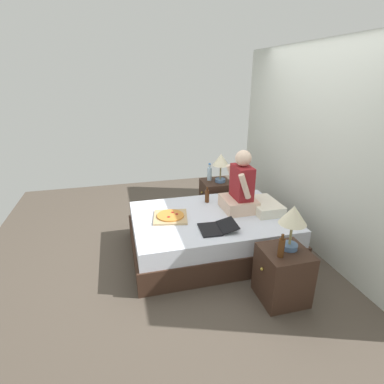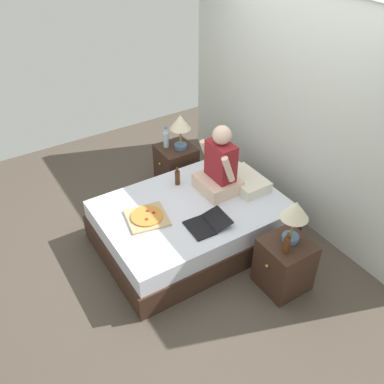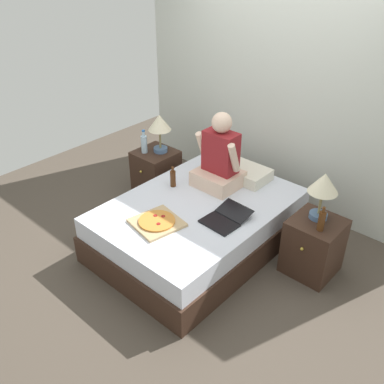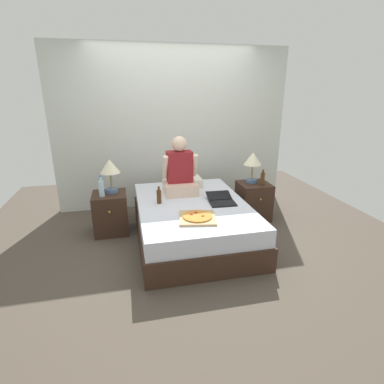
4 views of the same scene
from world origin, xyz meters
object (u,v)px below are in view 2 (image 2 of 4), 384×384
(nightstand_right, at_px, (284,264))
(person_seated, at_px, (219,168))
(lamp_on_right_nightstand, at_px, (295,213))
(beer_bottle_on_bed, at_px, (177,177))
(bed, at_px, (191,223))
(water_bottle, at_px, (166,139))
(beer_bottle, at_px, (287,244))
(pizza_box, at_px, (147,217))
(lamp_on_left_nightstand, at_px, (180,124))
(laptop, at_px, (206,225))
(nightstand_left, at_px, (176,166))

(nightstand_right, relative_size, person_seated, 0.71)
(lamp_on_right_nightstand, distance_m, beer_bottle_on_bed, 1.50)
(bed, bearing_deg, beer_bottle_on_bed, 169.95)
(person_seated, xyz_separation_m, beer_bottle_on_bed, (-0.33, -0.33, -0.20))
(water_bottle, relative_size, nightstand_right, 0.50)
(bed, distance_m, beer_bottle, 1.22)
(nightstand_right, bearing_deg, pizza_box, -139.81)
(lamp_on_right_nightstand, distance_m, beer_bottle, 0.29)
(lamp_on_right_nightstand, bearing_deg, lamp_on_left_nightstand, 180.00)
(laptop, bearing_deg, pizza_box, -133.81)
(lamp_on_left_nightstand, height_order, beer_bottle, lamp_on_left_nightstand)
(nightstand_left, relative_size, beer_bottle_on_bed, 2.51)
(bed, distance_m, nightstand_right, 1.11)
(lamp_on_right_nightstand, bearing_deg, laptop, -140.21)
(lamp_on_left_nightstand, relative_size, lamp_on_right_nightstand, 1.00)
(bed, distance_m, lamp_on_right_nightstand, 1.28)
(beer_bottle, relative_size, person_seated, 0.29)
(nightstand_left, distance_m, beer_bottle, 2.17)
(pizza_box, relative_size, beer_bottle_on_bed, 2.12)
(lamp_on_left_nightstand, xyz_separation_m, beer_bottle, (2.09, -0.15, -0.23))
(laptop, bearing_deg, water_bottle, 165.22)
(beer_bottle_on_bed, bearing_deg, nightstand_right, 13.39)
(water_bottle, relative_size, person_seated, 0.35)
(beer_bottle, relative_size, laptop, 0.53)
(nightstand_left, distance_m, laptop, 1.50)
(bed, relative_size, lamp_on_left_nightstand, 4.37)
(nightstand_left, relative_size, lamp_on_left_nightstand, 1.23)
(beer_bottle, xyz_separation_m, person_seated, (-1.18, 0.09, 0.13))
(nightstand_left, bearing_deg, nightstand_right, 0.00)
(bed, bearing_deg, person_seated, 101.15)
(nightstand_left, distance_m, pizza_box, 1.36)
(water_bottle, distance_m, lamp_on_right_nightstand, 2.13)
(beer_bottle, height_order, laptop, beer_bottle)
(nightstand_left, bearing_deg, water_bottle, -131.65)
(lamp_on_right_nightstand, relative_size, person_seated, 0.58)
(beer_bottle, distance_m, pizza_box, 1.42)
(beer_bottle, xyz_separation_m, pizza_box, (-1.16, -0.82, -0.14))
(nightstand_left, bearing_deg, beer_bottle_on_bed, -28.88)
(lamp_on_left_nightstand, bearing_deg, nightstand_left, -128.63)
(water_bottle, xyz_separation_m, person_seated, (1.03, 0.08, 0.12))
(bed, relative_size, nightstand_left, 3.56)
(nightstand_right, height_order, laptop, laptop)
(lamp_on_left_nightstand, relative_size, nightstand_right, 0.82)
(lamp_on_left_nightstand, relative_size, pizza_box, 0.96)
(lamp_on_left_nightstand, distance_m, nightstand_right, 2.11)
(water_bottle, xyz_separation_m, beer_bottle_on_bed, (0.70, -0.25, -0.08))
(nightstand_left, distance_m, lamp_on_right_nightstand, 2.12)
(nightstand_right, height_order, lamp_on_right_nightstand, lamp_on_right_nightstand)
(beer_bottle, bearing_deg, nightstand_left, 177.32)
(laptop, distance_m, beer_bottle_on_bed, 0.79)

